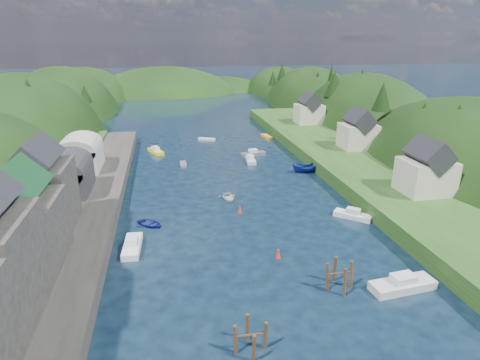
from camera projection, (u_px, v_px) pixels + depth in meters
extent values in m
plane|color=black|center=(220.00, 163.00, 82.50)|extent=(600.00, 600.00, 0.00)
ellipsoid|color=black|center=(30.00, 179.00, 100.80)|extent=(44.00, 75.56, 52.00)
ellipsoid|color=black|center=(66.00, 137.00, 140.41)|extent=(44.00, 75.56, 48.19)
ellipsoid|color=black|center=(86.00, 112.00, 178.77)|extent=(44.00, 75.56, 39.00)
ellipsoid|color=black|center=(468.00, 217.00, 76.32)|extent=(36.00, 75.56, 44.49)
ellipsoid|color=black|center=(362.00, 158.00, 116.35)|extent=(36.00, 75.56, 48.00)
ellipsoid|color=black|center=(310.00, 126.00, 155.97)|extent=(36.00, 75.56, 44.49)
ellipsoid|color=black|center=(280.00, 105.00, 194.38)|extent=(36.00, 75.56, 36.00)
ellipsoid|color=black|center=(166.00, 113.00, 195.23)|extent=(80.00, 60.00, 44.00)
ellipsoid|color=black|center=(220.00, 112.00, 210.07)|extent=(70.00, 56.00, 36.00)
cone|color=black|center=(29.00, 94.00, 85.91)|extent=(4.73, 4.73, 6.53)
cone|color=black|center=(30.00, 91.00, 91.23)|extent=(4.34, 4.34, 6.91)
cone|color=black|center=(53.00, 102.00, 102.97)|extent=(5.28, 5.28, 6.06)
cone|color=black|center=(43.00, 85.00, 111.26)|extent=(4.77, 4.77, 5.85)
cone|color=black|center=(85.00, 94.00, 120.70)|extent=(4.07, 4.07, 4.99)
cone|color=black|center=(73.00, 85.00, 132.18)|extent=(4.56, 4.56, 8.14)
cone|color=black|center=(73.00, 87.00, 142.56)|extent=(4.75, 4.75, 5.18)
cone|color=black|center=(88.00, 82.00, 150.49)|extent=(4.27, 4.27, 6.99)
cone|color=black|center=(457.00, 122.00, 68.59)|extent=(5.03, 5.03, 5.99)
cone|color=black|center=(423.00, 119.00, 76.09)|extent=(5.29, 5.29, 6.39)
cone|color=black|center=(382.00, 96.00, 85.70)|extent=(4.07, 4.07, 6.15)
cone|color=black|center=(368.00, 109.00, 97.91)|extent=(3.40, 3.40, 5.51)
cone|color=black|center=(361.00, 87.00, 110.06)|extent=(4.94, 4.94, 9.42)
cone|color=black|center=(334.00, 84.00, 110.22)|extent=(5.25, 5.25, 6.98)
cone|color=black|center=(331.00, 78.00, 124.23)|extent=(3.36, 3.36, 8.43)
cone|color=black|center=(317.00, 81.00, 136.37)|extent=(4.57, 4.57, 6.61)
cone|color=black|center=(306.00, 81.00, 150.44)|extent=(3.59, 3.59, 6.67)
cone|color=black|center=(282.00, 72.00, 159.43)|extent=(4.14, 4.14, 6.18)
cone|color=black|center=(273.00, 78.00, 166.93)|extent=(3.83, 3.83, 5.99)
cube|color=#2D2B28|center=(64.00, 235.00, 50.17)|extent=(12.00, 110.00, 2.00)
cube|color=#234719|center=(3.00, 238.00, 48.86)|extent=(12.00, 110.00, 2.50)
cube|color=#2D2B28|center=(19.00, 233.00, 40.91)|extent=(8.00, 9.00, 7.00)
cube|color=#1E592D|center=(11.00, 193.00, 39.42)|extent=(5.88, 9.36, 5.88)
cube|color=#2D2B28|center=(42.00, 196.00, 49.08)|extent=(7.00, 8.00, 8.00)
cube|color=black|center=(36.00, 159.00, 47.46)|extent=(5.15, 8.32, 5.15)
cube|color=#2D2D30|center=(66.00, 180.00, 60.86)|extent=(7.00, 9.00, 4.00)
cylinder|color=#2D2D30|center=(64.00, 167.00, 60.19)|extent=(7.00, 9.00, 7.00)
cube|color=#B2B2A8|center=(80.00, 158.00, 71.97)|extent=(7.00, 9.00, 4.00)
cylinder|color=#B2B2A8|center=(79.00, 147.00, 71.31)|extent=(7.00, 9.00, 7.00)
cube|color=#234719|center=(356.00, 165.00, 77.22)|extent=(16.00, 120.00, 2.40)
cube|color=beige|center=(425.00, 176.00, 59.67)|extent=(7.00, 6.00, 5.00)
cube|color=black|center=(429.00, 155.00, 58.55)|extent=(5.15, 6.24, 5.15)
cube|color=beige|center=(358.00, 136.00, 84.10)|extent=(7.00, 6.00, 5.00)
cube|color=black|center=(359.00, 120.00, 82.98)|extent=(5.15, 6.24, 5.15)
cube|color=beige|center=(309.00, 114.00, 108.93)|extent=(7.00, 6.00, 5.00)
cube|color=black|center=(310.00, 102.00, 107.82)|extent=(5.15, 6.24, 5.15)
cylinder|color=#382314|center=(265.00, 338.00, 32.89)|extent=(0.32, 0.32, 3.26)
cylinder|color=#382314|center=(247.00, 330.00, 33.82)|extent=(0.32, 0.32, 3.26)
cylinder|color=#382314|center=(235.00, 343.00, 32.45)|extent=(0.32, 0.32, 3.26)
cylinder|color=#382314|center=(254.00, 352.00, 31.51)|extent=(0.32, 0.32, 3.26)
cylinder|color=#382314|center=(250.00, 335.00, 32.48)|extent=(2.99, 0.16, 0.16)
cylinder|color=#382314|center=(351.00, 277.00, 41.11)|extent=(0.32, 0.32, 3.60)
cylinder|color=#382314|center=(335.00, 271.00, 42.06)|extent=(0.32, 0.32, 3.60)
cylinder|color=#382314|center=(328.00, 279.00, 40.66)|extent=(0.32, 0.32, 3.60)
cylinder|color=#382314|center=(345.00, 285.00, 39.70)|extent=(0.32, 0.32, 3.60)
cylinder|color=#382314|center=(340.00, 273.00, 40.68)|extent=(3.06, 0.16, 0.16)
cone|color=red|center=(278.00, 254.00, 46.91)|extent=(0.70, 0.70, 0.90)
sphere|color=red|center=(278.00, 250.00, 46.74)|extent=(0.30, 0.30, 0.30)
cone|color=red|center=(240.00, 210.00, 58.99)|extent=(0.70, 0.70, 0.90)
sphere|color=red|center=(240.00, 207.00, 58.82)|extent=(0.30, 0.30, 0.30)
cube|color=silver|center=(403.00, 285.00, 40.98)|extent=(6.99, 2.92, 0.95)
cube|color=silver|center=(404.00, 278.00, 40.69)|extent=(2.53, 1.80, 0.70)
cube|color=silver|center=(207.00, 139.00, 100.94)|extent=(4.43, 3.09, 0.59)
cube|color=silver|center=(132.00, 246.00, 48.77)|extent=(2.26, 6.03, 0.83)
cube|color=silver|center=(132.00, 241.00, 48.50)|extent=(1.47, 2.14, 0.70)
cube|color=slate|center=(183.00, 164.00, 81.05)|extent=(1.22, 3.68, 0.51)
cube|color=yellow|center=(156.00, 151.00, 89.85)|extent=(3.76, 5.71, 0.76)
cube|color=silver|center=(155.00, 148.00, 89.59)|extent=(1.90, 2.24, 0.70)
imported|color=navy|center=(150.00, 224.00, 55.01)|extent=(4.92, 4.86, 0.84)
imported|color=navy|center=(305.00, 169.00, 76.47)|extent=(5.22, 2.22, 1.98)
cube|color=white|center=(353.00, 216.00, 57.33)|extent=(5.13, 4.84, 0.74)
cube|color=silver|center=(353.00, 211.00, 57.08)|extent=(2.20, 2.15, 0.70)
cube|color=#575D63|center=(253.00, 154.00, 87.85)|extent=(5.64, 2.83, 0.75)
cube|color=silver|center=(253.00, 151.00, 87.60)|extent=(2.10, 1.60, 0.70)
cube|color=silver|center=(251.00, 160.00, 83.49)|extent=(2.21, 5.36, 0.73)
cube|color=silver|center=(251.00, 157.00, 83.24)|extent=(1.37, 1.93, 0.70)
cube|color=orange|center=(267.00, 136.00, 103.85)|extent=(2.26, 4.69, 0.63)
imported|color=silver|center=(228.00, 197.00, 64.14)|extent=(2.92, 3.99, 0.81)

